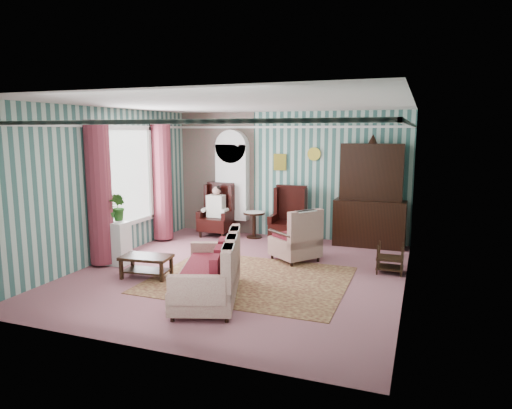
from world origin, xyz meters
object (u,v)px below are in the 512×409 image
(bookcase, at_px, (232,188))
(wingback_right, at_px, (288,215))
(round_side_table, at_px, (254,225))
(floral_armchair, at_px, (295,234))
(nest_table, at_px, (390,258))
(dresser_hutch, at_px, (371,192))
(wingback_left, at_px, (216,210))
(sofa, at_px, (208,267))
(coffee_table, at_px, (147,267))
(plant_stand, at_px, (114,243))
(seated_woman, at_px, (216,211))

(bookcase, distance_m, wingback_right, 1.63)
(round_side_table, relative_size, floral_armchair, 0.57)
(nest_table, distance_m, floral_armchair, 1.80)
(nest_table, bearing_deg, dresser_hutch, 107.39)
(wingback_left, distance_m, nest_table, 4.37)
(sofa, relative_size, coffee_table, 2.30)
(dresser_hutch, height_order, nest_table, dresser_hutch)
(plant_stand, xyz_separation_m, floral_armchair, (3.10, 1.40, 0.13))
(sofa, xyz_separation_m, coffee_table, (-1.42, 0.53, -0.29))
(bookcase, relative_size, wingback_left, 1.79)
(bookcase, distance_m, seated_woman, 0.70)
(sofa, bearing_deg, nest_table, -66.29)
(seated_woman, distance_m, sofa, 4.11)
(floral_armchair, bearing_deg, seated_woman, 97.22)
(dresser_hutch, relative_size, wingback_left, 1.89)
(plant_stand, bearing_deg, nest_table, 13.84)
(dresser_hutch, xyz_separation_m, seated_woman, (-3.50, -0.27, -0.59))
(nest_table, distance_m, sofa, 3.30)
(seated_woman, distance_m, nest_table, 4.37)
(wingback_right, relative_size, nest_table, 2.31)
(coffee_table, bearing_deg, wingback_left, 93.83)
(coffee_table, bearing_deg, round_side_table, 78.58)
(wingback_right, height_order, sofa, wingback_right)
(nest_table, bearing_deg, plant_stand, -166.16)
(round_side_table, relative_size, nest_table, 1.11)
(wingback_right, height_order, round_side_table, wingback_right)
(dresser_hutch, xyz_separation_m, round_side_table, (-2.60, -0.12, -0.88))
(round_side_table, bearing_deg, wingback_left, -170.54)
(wingback_right, bearing_deg, wingback_left, 180.00)
(plant_stand, height_order, coffee_table, plant_stand)
(wingback_left, height_order, plant_stand, wingback_left)
(nest_table, xyz_separation_m, floral_armchair, (-1.77, 0.20, 0.26))
(wingback_left, xyz_separation_m, floral_armchair, (2.30, -1.35, -0.10))
(bookcase, height_order, coffee_table, bookcase)
(round_side_table, distance_m, nest_table, 3.60)
(bookcase, xyz_separation_m, nest_table, (3.82, -1.94, -0.85))
(bookcase, xyz_separation_m, plant_stand, (-1.05, -3.14, -0.72))
(wingback_right, distance_m, round_side_table, 0.92)
(seated_woman, height_order, coffee_table, seated_woman)
(dresser_hutch, distance_m, coffee_table, 4.90)
(wingback_left, distance_m, coffee_table, 3.27)
(seated_woman, bearing_deg, floral_armchair, -30.49)
(dresser_hutch, bearing_deg, wingback_left, -175.59)
(sofa, bearing_deg, wingback_right, -20.36)
(wingback_left, distance_m, plant_stand, 2.87)
(bookcase, bearing_deg, seated_woman, -122.66)
(wingback_left, distance_m, seated_woman, 0.04)
(seated_woman, relative_size, nest_table, 2.19)
(wingback_right, distance_m, plant_stand, 3.76)
(bookcase, relative_size, dresser_hutch, 0.95)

